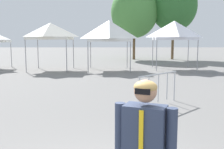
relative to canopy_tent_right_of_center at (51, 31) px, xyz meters
The scene contains 6 objects.
canopy_tent_right_of_center is the anchor object (origin of this frame).
canopy_tent_left_of_center 4.12m from the canopy_tent_right_of_center, ahead, with size 2.96×2.96×3.50m.
canopy_tent_far_left 8.86m from the canopy_tent_right_of_center, ahead, with size 3.09×3.09×3.52m.
tree_behind_tents_center 15.39m from the canopy_tent_right_of_center, 42.80° to the left, with size 4.95×4.95×8.45m.
tree_behind_tents_right 12.38m from the canopy_tent_right_of_center, 55.89° to the left, with size 5.00×5.00×7.83m.
crowd_barrier_near_person 11.96m from the canopy_tent_right_of_center, 60.81° to the right, with size 1.52×1.52×1.08m.
Camera 1 is at (0.23, -3.17, 2.17)m, focal length 42.35 mm.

